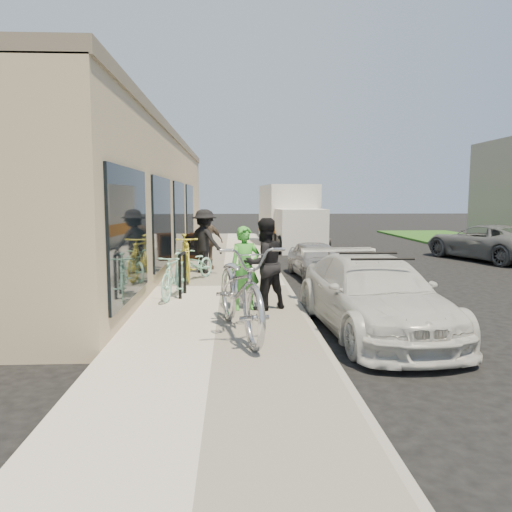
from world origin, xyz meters
name	(u,v)px	position (x,y,z in m)	size (l,w,h in m)	color
ground	(331,323)	(0.00, 0.00, 0.00)	(120.00, 120.00, 0.00)	black
sidewalk	(221,289)	(-2.00, 3.00, 0.07)	(3.00, 34.00, 0.15)	#B7B1A5
curb	(287,289)	(-0.45, 3.00, 0.07)	(0.12, 34.00, 0.13)	gray
storefront	(125,200)	(-5.24, 7.99, 2.12)	(3.60, 20.00, 4.22)	tan
bike_rack	(182,270)	(-2.78, 1.82, 0.70)	(0.10, 0.65, 0.92)	black
sandwich_board	(194,247)	(-3.00, 7.81, 0.60)	(0.70, 0.70, 0.88)	black
sedan_white	(373,295)	(0.56, -0.63, 0.62)	(2.09, 4.41, 1.28)	silver
sedan_silver	(316,260)	(0.57, 4.98, 0.51)	(1.20, 2.98, 1.01)	#949499
moving_truck	(290,220)	(0.81, 13.56, 1.22)	(2.55, 5.76, 2.76)	silver
far_car_gray	(486,242)	(7.23, 8.65, 0.63)	(2.10, 4.55, 1.26)	#595B5E
tandem_bike	(241,289)	(-1.60, -1.15, 0.84)	(0.92, 2.63, 1.38)	#B7B6B9
woman_rider	(245,268)	(-1.50, 0.50, 0.92)	(0.56, 0.37, 1.53)	green
man_standing	(264,264)	(-1.15, 0.52, 0.99)	(0.82, 0.64, 1.68)	black
cruiser_bike_a	(174,276)	(-2.93, 1.60, 0.61)	(0.43, 1.53, 0.92)	#98E3C6
cruiser_bike_b	(195,264)	(-2.67, 3.89, 0.55)	(0.53, 1.52, 0.80)	#98E3C6
cruiser_bike_c	(186,257)	(-2.91, 3.92, 0.72)	(0.53, 1.89, 1.13)	gold
bystander_a	(205,241)	(-2.49, 5.07, 1.02)	(1.12, 0.64, 1.74)	black
bystander_b	(206,241)	(-2.49, 5.81, 0.95)	(0.94, 0.39, 1.61)	brown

